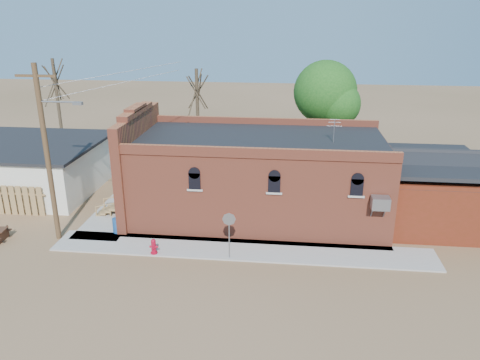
# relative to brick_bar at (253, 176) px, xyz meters

# --- Properties ---
(ground) EXTENTS (120.00, 120.00, 0.00)m
(ground) POSITION_rel_brick_bar_xyz_m (-1.64, -5.49, -2.34)
(ground) COLOR brown
(ground) RESTS_ON ground
(sidewalk_south) EXTENTS (19.00, 2.20, 0.08)m
(sidewalk_south) POSITION_rel_brick_bar_xyz_m (-0.14, -4.59, -2.30)
(sidewalk_south) COLOR #9E9991
(sidewalk_south) RESTS_ON ground
(sidewalk_west) EXTENTS (2.60, 10.00, 0.08)m
(sidewalk_west) POSITION_rel_brick_bar_xyz_m (-7.94, 0.51, -2.30)
(sidewalk_west) COLOR #9E9991
(sidewalk_west) RESTS_ON ground
(brick_bar) EXTENTS (16.40, 7.97, 6.30)m
(brick_bar) POSITION_rel_brick_bar_xyz_m (0.00, 0.00, 0.00)
(brick_bar) COLOR #A94B33
(brick_bar) RESTS_ON ground
(red_shed) EXTENTS (5.40, 6.40, 4.30)m
(red_shed) POSITION_rel_brick_bar_xyz_m (9.86, 0.01, -0.07)
(red_shed) COLOR #56200E
(red_shed) RESTS_ON ground
(wood_fence) EXTENTS (5.20, 0.10, 1.80)m
(wood_fence) POSITION_rel_brick_bar_xyz_m (-14.44, -1.69, -1.44)
(wood_fence) COLOR olive
(wood_fence) RESTS_ON ground
(utility_pole) EXTENTS (3.12, 0.26, 9.00)m
(utility_pole) POSITION_rel_brick_bar_xyz_m (-9.79, -4.29, 2.43)
(utility_pole) COLOR #48341C
(utility_pole) RESTS_ON ground
(tree_bare_near) EXTENTS (2.80, 2.80, 7.65)m
(tree_bare_near) POSITION_rel_brick_bar_xyz_m (-4.64, 7.51, 3.62)
(tree_bare_near) COLOR #493E2A
(tree_bare_near) RESTS_ON ground
(tree_bare_far) EXTENTS (2.80, 2.80, 8.16)m
(tree_bare_far) POSITION_rel_brick_bar_xyz_m (-15.64, 8.51, 4.02)
(tree_bare_far) COLOR #493E2A
(tree_bare_far) RESTS_ON ground
(tree_leafy) EXTENTS (4.40, 4.40, 8.15)m
(tree_leafy) POSITION_rel_brick_bar_xyz_m (4.36, 8.01, 3.59)
(tree_leafy) COLOR #493E2A
(tree_leafy) RESTS_ON ground
(fire_hydrant) EXTENTS (0.45, 0.45, 0.77)m
(fire_hydrant) POSITION_rel_brick_bar_xyz_m (-4.36, -5.50, -1.88)
(fire_hydrant) COLOR maroon
(fire_hydrant) RESTS_ON sidewalk_south
(stop_sign) EXTENTS (0.64, 0.12, 2.35)m
(stop_sign) POSITION_rel_brick_bar_xyz_m (-0.64, -5.49, -0.46)
(stop_sign) COLOR gray
(stop_sign) RESTS_ON sidewalk_south
(trash_barrel) EXTENTS (0.57, 0.57, 0.79)m
(trash_barrel) POSITION_rel_brick_bar_xyz_m (-6.94, -3.41, -1.87)
(trash_barrel) COLOR navy
(trash_barrel) RESTS_ON sidewalk_west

